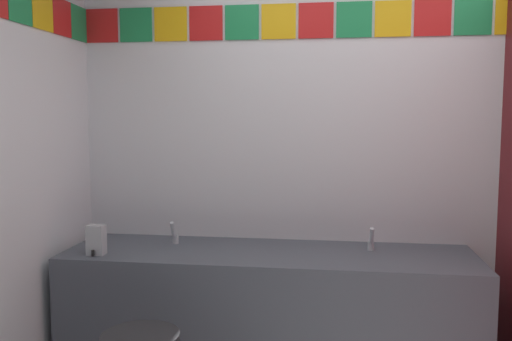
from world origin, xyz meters
TOP-DOWN VIEW (x-y plane):
  - wall_back at (0.00, 1.46)m, footprint 3.64×0.09m
  - vanity_counter at (-0.66, 1.11)m, footprint 2.22×0.62m
  - faucet_left at (-1.22, 1.20)m, footprint 0.04×0.10m
  - faucet_right at (-0.11, 1.20)m, footprint 0.04×0.10m
  - soap_dispenser at (-1.56, 0.92)m, footprint 0.09×0.09m

SIDE VIEW (x-z plane):
  - vanity_counter at x=-0.66m, z-range 0.01..0.83m
  - faucet_left at x=-1.22m, z-range 0.81..0.95m
  - faucet_right at x=-0.11m, z-range 0.81..0.95m
  - soap_dispenser at x=-1.56m, z-range 0.82..0.98m
  - wall_back at x=0.00m, z-range 0.00..2.90m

